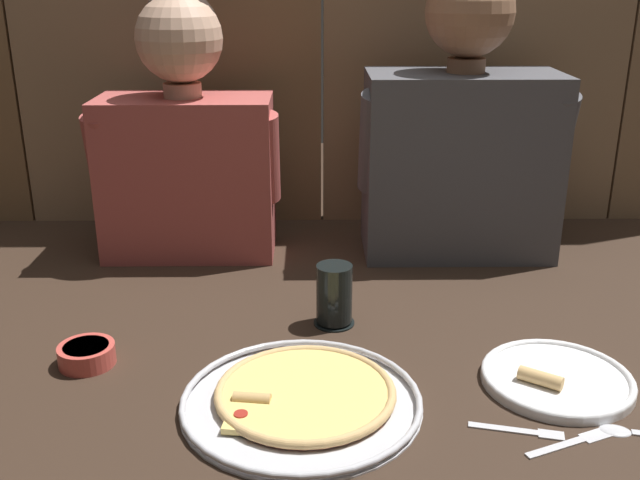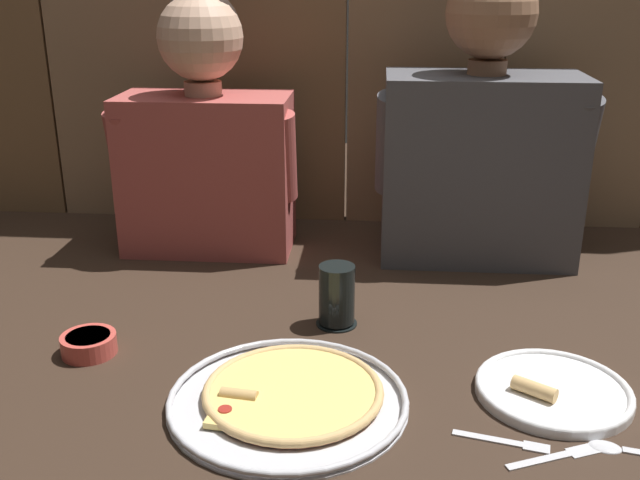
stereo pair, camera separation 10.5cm
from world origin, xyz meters
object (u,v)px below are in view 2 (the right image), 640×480
Objects in this scene: dinner_plate at (553,390)px; diner_right at (482,132)px; pizza_tray at (290,396)px; drinking_glass at (337,296)px; diner_left at (206,135)px; dipping_bowl at (89,343)px.

diner_right is at bearing 95.32° from dinner_plate.
pizza_tray is 0.27m from drinking_glass.
dinner_plate is 0.90m from diner_left.
drinking_glass is (0.05, 0.26, 0.05)m from pizza_tray.
diner_left is (-0.65, 0.58, 0.25)m from dinner_plate.
pizza_tray is 0.37m from dipping_bowl.
dipping_bowl is 0.57m from diner_left.
diner_right reaches higher than diner_left.
dinner_plate is 0.37× the size of diner_right.
dinner_plate is 0.75m from dipping_bowl.
diner_right reaches higher than dinner_plate.
drinking_glass is 0.20× the size of diner_left.
diner_left reaches higher than dinner_plate.
drinking_glass reaches higher than dipping_bowl.
pizza_tray is at bearing -172.86° from dinner_plate.
pizza_tray is at bearing -18.57° from dipping_bowl.
pizza_tray is 1.53× the size of dinner_plate.
drinking_glass is 0.52m from diner_right.
dipping_bowl is 0.90m from diner_right.
drinking_glass is at bearing -127.75° from diner_right.
drinking_glass is 0.18× the size of diner_right.
diner_left is (-0.31, 0.37, 0.21)m from drinking_glass.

